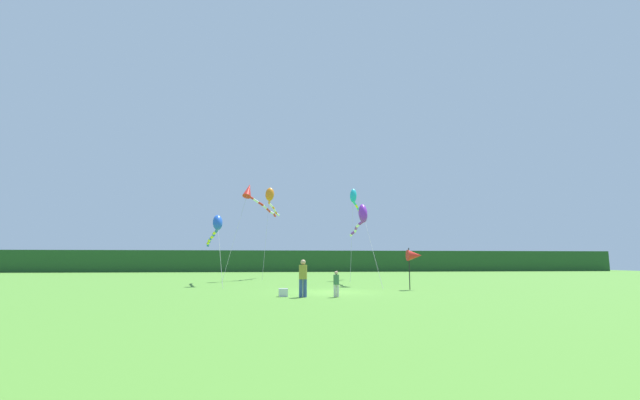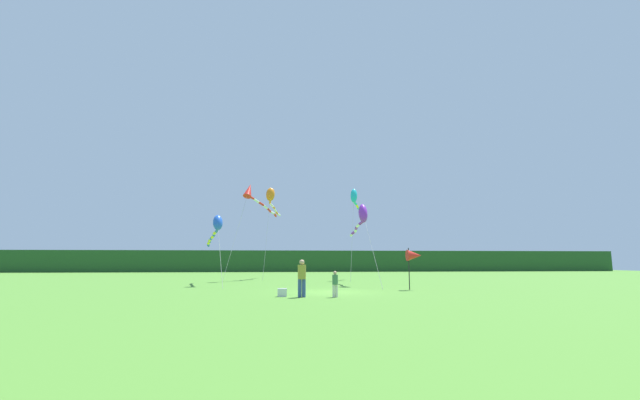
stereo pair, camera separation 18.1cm
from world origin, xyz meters
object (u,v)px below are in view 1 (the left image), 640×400
banner_flag_pole (414,256)px  kite_purple (362,216)px  cooler_box (283,293)px  kite_cyan (354,198)px  kite_blue (216,226)px  kite_orange (271,198)px  person_adult (303,276)px  person_child (336,283)px  kite_red (252,194)px

banner_flag_pole → kite_purple: kite_purple is taller
cooler_box → banner_flag_pole: 9.32m
banner_flag_pole → kite_cyan: bearing=95.0°
banner_flag_pole → kite_blue: (-12.91, 6.09, 2.19)m
banner_flag_pole → kite_orange: 19.44m
person_adult → kite_cyan: bearing=71.7°
person_adult → banner_flag_pole: size_ratio=0.71×
kite_cyan → person_child: bearing=-103.5°
kite_orange → banner_flag_pole: bearing=-60.6°
kite_blue → kite_purple: size_ratio=1.04×
kite_cyan → kite_purple: (-1.03, -8.48, -2.54)m
person_child → kite_blue: size_ratio=0.17×
kite_red → person_adult: bearing=-78.7°
kite_cyan → kite_purple: kite_cyan is taller
banner_flag_pole → kite_blue: bearing=154.7°
person_adult → kite_red: 19.43m
kite_blue → kite_purple: (10.70, -1.02, 0.81)m
kite_blue → kite_cyan: kite_cyan is taller
cooler_box → kite_orange: bearing=92.7°
kite_blue → kite_purple: bearing=-5.5°
cooler_box → kite_orange: kite_orange is taller
banner_flag_pole → kite_cyan: kite_cyan is taller
kite_blue → kite_cyan: 14.30m
person_adult → kite_red: size_ratio=0.20×
kite_orange → person_adult: bearing=-84.7°
person_adult → kite_purple: kite_purple is taller
banner_flag_pole → kite_orange: (-9.10, 16.14, 5.89)m
person_adult → cooler_box: bearing=153.6°
kite_red → person_child: bearing=-73.9°
person_adult → kite_red: bearing=101.3°
cooler_box → person_child: bearing=-13.6°
person_adult → kite_cyan: (6.01, 18.17, 6.59)m
banner_flag_pole → kite_orange: bearing=119.4°
kite_blue → kite_orange: size_ratio=0.84×
cooler_box → kite_purple: (5.93, 9.22, 4.87)m
banner_flag_pole → kite_blue: size_ratio=0.34×
cooler_box → kite_blue: (-4.78, 10.24, 4.06)m
cooler_box → kite_cyan: bearing=68.5°
person_adult → kite_orange: bearing=95.3°
kite_orange → cooler_box: bearing=-87.3°
kite_orange → person_child: bearing=-80.4°
person_child → kite_blue: kite_blue is taller
kite_cyan → kite_orange: size_ratio=0.96×
cooler_box → kite_blue: size_ratio=0.06×
person_child → cooler_box: 2.69m
banner_flag_pole → kite_purple: 6.29m
kite_cyan → kite_red: bearing=-178.1°
person_adult → kite_blue: bearing=118.1°
kite_cyan → kite_orange: kite_orange is taller
kite_orange → kite_purple: 13.35m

